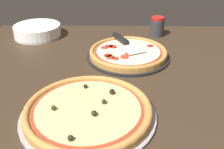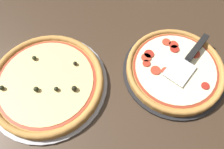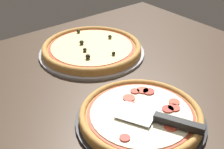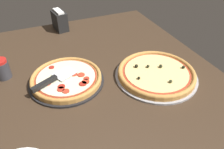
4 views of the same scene
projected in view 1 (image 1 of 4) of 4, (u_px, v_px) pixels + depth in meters
ground_plane at (126, 79)px, 105.00cm from camera, size 146.37×122.46×3.60cm
pizza_pan_front at (128, 56)px, 118.42cm from camera, size 37.01×37.01×1.00cm
pizza_front at (128, 52)px, 117.42cm from camera, size 34.79×34.79×2.93cm
pizza_pan_back at (88, 115)px, 80.87cm from camera, size 41.84×41.84×1.00cm
pizza_back at (88, 110)px, 79.89cm from camera, size 39.33×39.33×4.15cm
serving_spatula at (123, 41)px, 123.50cm from camera, size 15.02×23.47×2.00cm
plate_stack at (38, 31)px, 140.64cm from camera, size 24.67×24.67×6.30cm
parmesan_shaker at (157, 27)px, 140.80cm from camera, size 7.51×7.51×10.32cm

